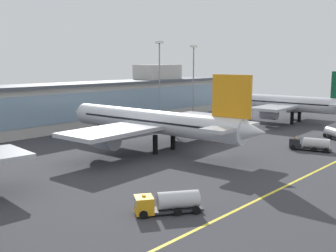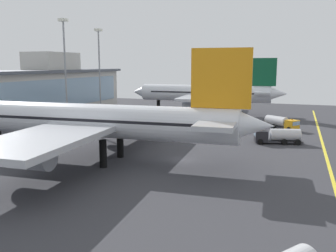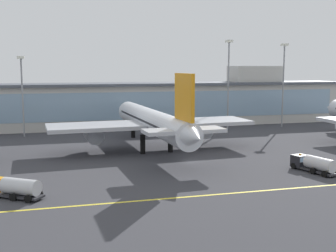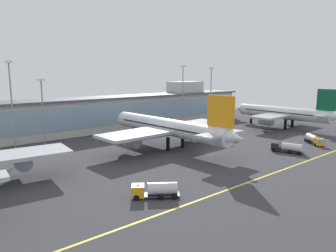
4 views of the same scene
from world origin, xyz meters
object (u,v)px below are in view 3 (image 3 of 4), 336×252
at_px(apron_light_mast_far_east, 22,84).
at_px(apron_light_mast_east, 228,72).
at_px(fuel_tanker_truck, 313,163).
at_px(apron_light_mast_centre, 284,73).
at_px(service_truck_far, 11,187).
at_px(airliner_near_right, 152,122).

bearing_deg(apron_light_mast_far_east, apron_light_mast_east, -2.23).
xyz_separation_m(fuel_tanker_truck, apron_light_mast_centre, (24.03, 52.71, 14.96)).
distance_m(fuel_tanker_truck, service_truck_far, 50.35).
bearing_deg(airliner_near_right, service_truck_far, 133.23).
xyz_separation_m(service_truck_far, apron_light_mast_far_east, (-1.64, 55.96, 12.63)).
relative_size(airliner_near_right, fuel_tanker_truck, 5.91).
height_order(apron_light_mast_centre, apron_light_mast_east, apron_light_mast_east).
bearing_deg(apron_light_mast_centre, apron_light_mast_far_east, 179.21).
bearing_deg(apron_light_mast_centre, fuel_tanker_truck, -114.51).
height_order(fuel_tanker_truck, service_truck_far, same).
height_order(fuel_tanker_truck, apron_light_mast_far_east, apron_light_mast_far_east).
height_order(airliner_near_right, apron_light_mast_far_east, apron_light_mast_far_east).
xyz_separation_m(service_truck_far, apron_light_mast_centre, (74.33, 54.92, 14.96)).
relative_size(airliner_near_right, apron_light_mast_east, 2.12).
height_order(airliner_near_right, service_truck_far, airliner_near_right).
bearing_deg(service_truck_far, apron_light_mast_far_east, -53.33).
bearing_deg(service_truck_far, fuel_tanker_truck, -142.50).
xyz_separation_m(airliner_near_right, apron_light_mast_centre, (47.06, 26.05, 10.13)).
height_order(fuel_tanker_truck, apron_light_mast_centre, apron_light_mast_centre).
bearing_deg(apron_light_mast_far_east, service_truck_far, -88.32).
distance_m(fuel_tanker_truck, apron_light_mast_east, 54.04).
distance_m(apron_light_mast_east, apron_light_mast_far_east, 57.50).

